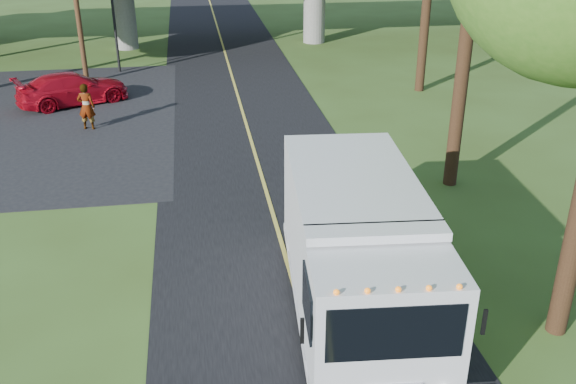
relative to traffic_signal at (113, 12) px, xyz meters
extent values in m
cube|color=black|center=(6.00, -16.00, -3.19)|extent=(7.00, 90.00, 0.02)
cube|color=gold|center=(6.00, -16.00, -3.17)|extent=(0.12, 90.00, 0.01)
cylinder|color=slate|center=(0.00, 6.00, -0.50)|extent=(1.40, 1.40, 5.40)
cylinder|color=slate|center=(12.00, 6.00, -0.50)|extent=(1.40, 1.40, 5.40)
cylinder|color=black|center=(0.00, 0.00, -0.60)|extent=(0.14, 0.14, 5.20)
cylinder|color=#382314|center=(12.20, -17.00, 0.65)|extent=(0.44, 0.44, 7.70)
cylinder|color=#382314|center=(15.00, -6.00, 0.13)|extent=(0.44, 0.44, 6.65)
cube|color=silver|center=(7.26, -22.73, -1.30)|extent=(3.11, 5.20, 2.56)
cube|color=silver|center=(6.99, -26.24, -1.41)|extent=(2.88, 2.25, 2.33)
cube|color=black|center=(6.91, -27.24, -1.04)|extent=(2.39, 0.27, 1.08)
cube|color=silver|center=(7.23, -23.18, -2.86)|extent=(3.23, 6.78, 0.20)
cylinder|color=black|center=(5.85, -25.92, -2.69)|extent=(0.40, 1.04, 1.02)
cylinder|color=black|center=(8.16, -26.10, -2.69)|extent=(0.40, 1.04, 1.02)
cylinder|color=black|center=(6.22, -21.17, -2.69)|extent=(0.40, 1.04, 1.02)
cylinder|color=black|center=(8.53, -21.34, -2.69)|extent=(0.40, 1.04, 1.02)
imported|color=#A20917|center=(-1.60, -5.68, -2.47)|extent=(5.40, 3.95, 1.45)
imported|color=gray|center=(-0.49, -9.45, -2.23)|extent=(0.79, 0.60, 1.93)
camera|label=1|loc=(3.77, -35.64, 5.67)|focal=40.00mm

